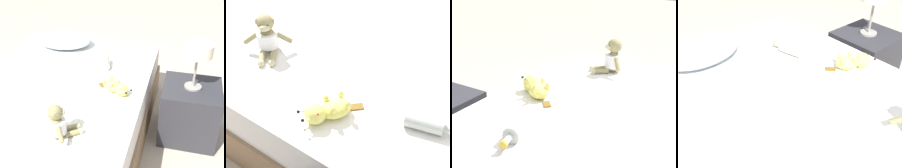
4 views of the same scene
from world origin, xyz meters
TOP-DOWN VIEW (x-y plane):
  - ground_plane at (0.00, 0.00)m, footprint 16.00×16.00m
  - bed at (0.00, 0.00)m, footprint 1.44×1.89m
  - pillow at (-0.23, 0.66)m, footprint 0.57×0.42m
  - plush_yellow_creature at (0.48, -0.07)m, footprint 0.31×0.22m
  - glass_bottle at (0.28, 0.33)m, footprint 0.12×0.25m
  - nightstand at (1.06, 0.23)m, footprint 0.48×0.48m

SIDE VIEW (x-z plane):
  - ground_plane at x=0.00m, z-range 0.00..0.00m
  - nightstand at x=1.06m, z-range 0.00..0.49m
  - bed at x=0.00m, z-range 0.00..0.52m
  - glass_bottle at x=0.28m, z-range 0.53..0.61m
  - plush_yellow_creature at x=0.48m, z-range 0.52..0.63m
  - pillow at x=-0.23m, z-range 0.53..0.67m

